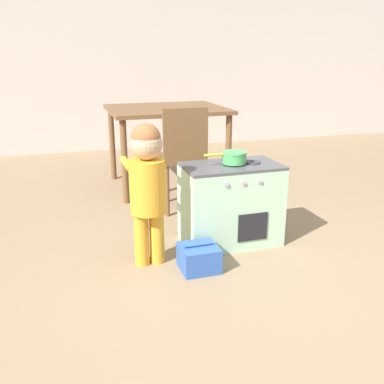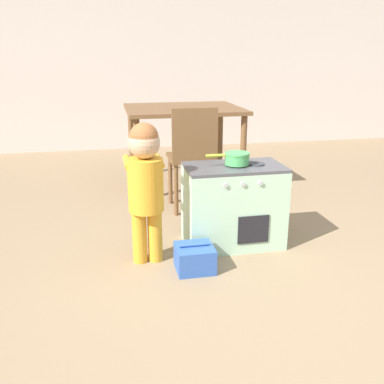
{
  "view_description": "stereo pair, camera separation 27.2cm",
  "coord_description": "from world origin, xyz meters",
  "px_view_note": "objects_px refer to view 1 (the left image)",
  "views": [
    {
      "loc": [
        -1.04,
        -1.67,
        1.26
      ],
      "look_at": [
        -0.26,
        0.8,
        0.42
      ],
      "focal_mm": 40.0,
      "sensor_mm": 36.0,
      "label": 1
    },
    {
      "loc": [
        -0.78,
        -1.74,
        1.26
      ],
      "look_at": [
        -0.26,
        0.8,
        0.42
      ],
      "focal_mm": 40.0,
      "sensor_mm": 36.0,
      "label": 2
    }
  ],
  "objects_px": {
    "play_kitchen": "(231,204)",
    "child_figure": "(147,179)",
    "dining_chair_near": "(182,156)",
    "toy_pot": "(234,157)",
    "toy_basket": "(199,258)",
    "dining_table": "(167,118)"
  },
  "relations": [
    {
      "from": "dining_chair_near",
      "to": "child_figure",
      "type": "bearing_deg",
      "value": -118.58
    },
    {
      "from": "play_kitchen",
      "to": "toy_basket",
      "type": "xyz_separation_m",
      "value": [
        -0.33,
        -0.32,
        -0.2
      ]
    },
    {
      "from": "toy_basket",
      "to": "play_kitchen",
      "type": "bearing_deg",
      "value": 43.79
    },
    {
      "from": "toy_pot",
      "to": "dining_table",
      "type": "relative_size",
      "value": 0.27
    },
    {
      "from": "toy_pot",
      "to": "child_figure",
      "type": "bearing_deg",
      "value": -166.82
    },
    {
      "from": "play_kitchen",
      "to": "dining_table",
      "type": "distance_m",
      "value": 1.49
    },
    {
      "from": "toy_basket",
      "to": "dining_table",
      "type": "relative_size",
      "value": 0.21
    },
    {
      "from": "toy_pot",
      "to": "toy_basket",
      "type": "xyz_separation_m",
      "value": [
        -0.35,
        -0.32,
        -0.53
      ]
    },
    {
      "from": "toy_pot",
      "to": "child_figure",
      "type": "relative_size",
      "value": 0.33
    },
    {
      "from": "toy_pot",
      "to": "toy_basket",
      "type": "distance_m",
      "value": 0.71
    },
    {
      "from": "dining_table",
      "to": "dining_chair_near",
      "type": "xyz_separation_m",
      "value": [
        -0.06,
        -0.74,
        -0.2
      ]
    },
    {
      "from": "toy_pot",
      "to": "dining_chair_near",
      "type": "bearing_deg",
      "value": 102.47
    },
    {
      "from": "child_figure",
      "to": "dining_chair_near",
      "type": "distance_m",
      "value": 0.96
    },
    {
      "from": "play_kitchen",
      "to": "child_figure",
      "type": "distance_m",
      "value": 0.67
    },
    {
      "from": "toy_pot",
      "to": "dining_table",
      "type": "distance_m",
      "value": 1.44
    },
    {
      "from": "dining_chair_near",
      "to": "dining_table",
      "type": "bearing_deg",
      "value": 85.05
    },
    {
      "from": "play_kitchen",
      "to": "dining_chair_near",
      "type": "bearing_deg",
      "value": 101.42
    },
    {
      "from": "play_kitchen",
      "to": "toy_pot",
      "type": "distance_m",
      "value": 0.33
    },
    {
      "from": "play_kitchen",
      "to": "toy_pot",
      "type": "xyz_separation_m",
      "value": [
        0.01,
        0.0,
        0.33
      ]
    },
    {
      "from": "play_kitchen",
      "to": "dining_table",
      "type": "height_order",
      "value": "dining_table"
    },
    {
      "from": "child_figure",
      "to": "toy_basket",
      "type": "height_order",
      "value": "child_figure"
    },
    {
      "from": "toy_pot",
      "to": "dining_table",
      "type": "height_order",
      "value": "dining_table"
    }
  ]
}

